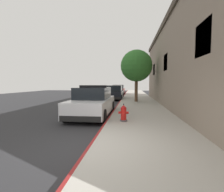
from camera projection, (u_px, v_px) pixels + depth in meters
ground_plane at (69, 105)px, 15.18m from camera, size 33.90×60.00×0.20m
sidewalk_pavement at (139, 104)px, 14.49m from camera, size 3.26×60.00×0.16m
curb_painted_edge at (119, 104)px, 14.68m from camera, size 0.08×60.00×0.16m
police_cruiser at (93, 102)px, 9.64m from camera, size 1.94×4.84×1.68m
parked_car_silver_ahead at (114, 93)px, 19.91m from camera, size 1.94×4.84×1.56m
parked_car_dark_far at (118, 90)px, 28.11m from camera, size 1.94×4.84×1.56m
fire_hydrant at (124, 113)px, 7.58m from camera, size 0.44×0.40×0.76m
street_tree at (136, 66)px, 15.57m from camera, size 2.78×2.78×4.57m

